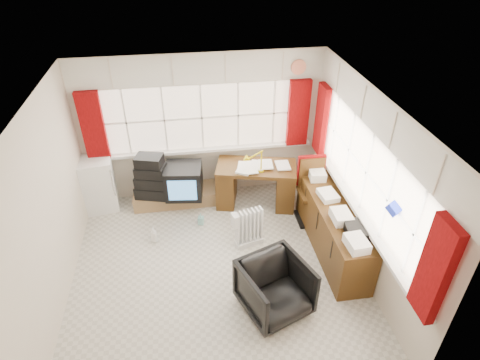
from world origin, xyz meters
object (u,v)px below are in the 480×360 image
object	(u,v)px
task_chair	(311,187)
office_chair	(275,288)
credenza	(333,228)
desk	(256,183)
tv_bench	(175,196)
mini_fridge	(98,183)
radiator	(249,231)
desk_lamp	(261,156)
crt_tv	(184,181)

from	to	relation	value
task_chair	office_chair	distance (m)	2.04
task_chair	credenza	distance (m)	0.83
desk	office_chair	bearing A→B (deg)	-94.55
task_chair	tv_bench	world-z (taller)	task_chair
task_chair	mini_fridge	world-z (taller)	task_chair
office_chair	radiator	world-z (taller)	office_chair
desk_lamp	crt_tv	size ratio (longest dim) A/B	0.61
desk_lamp	tv_bench	size ratio (longest dim) A/B	0.29
radiator	mini_fridge	distance (m)	2.69
desk	desk_lamp	xyz separation A→B (m)	(0.04, -0.17, 0.61)
radiator	mini_fridge	size ratio (longest dim) A/B	0.68
desk_lamp	crt_tv	bearing A→B (deg)	168.27
desk_lamp	radiator	world-z (taller)	desk_lamp
desk	tv_bench	distance (m)	1.43
crt_tv	desk_lamp	bearing A→B (deg)	-11.73
tv_bench	crt_tv	distance (m)	0.46
radiator	mini_fridge	xyz separation A→B (m)	(-2.33, 1.33, 0.21)
task_chair	credenza	world-z (taller)	task_chair
desk	credenza	distance (m)	1.56
mini_fridge	radiator	bearing A→B (deg)	-29.67
office_chair	mini_fridge	size ratio (longest dim) A/B	0.85
crt_tv	mini_fridge	bearing A→B (deg)	170.78
desk	desk_lamp	bearing A→B (deg)	-75.63
desk_lamp	radiator	xyz separation A→B (m)	(-0.34, -0.84, -0.78)
office_chair	desk_lamp	bearing A→B (deg)	62.92
crt_tv	mini_fridge	world-z (taller)	mini_fridge
credenza	radiator	bearing A→B (deg)	167.25
radiator	crt_tv	size ratio (longest dim) A/B	0.96
desk_lamp	task_chair	distance (m)	0.94
task_chair	crt_tv	world-z (taller)	task_chair
office_chair	crt_tv	bearing A→B (deg)	92.78
desk	office_chair	xyz separation A→B (m)	(-0.18, -2.24, -0.06)
desk	mini_fridge	world-z (taller)	mini_fridge
radiator	tv_bench	world-z (taller)	radiator
credenza	office_chair	bearing A→B (deg)	-138.41
tv_bench	desk_lamp	bearing A→B (deg)	-16.10
task_chair	office_chair	size ratio (longest dim) A/B	1.37
mini_fridge	office_chair	bearing A→B (deg)	-46.25
desk_lamp	task_chair	size ratio (longest dim) A/B	0.37
credenza	mini_fridge	distance (m)	3.88
desk_lamp	tv_bench	world-z (taller)	desk_lamp
credenza	crt_tv	distance (m)	2.51
credenza	crt_tv	size ratio (longest dim) A/B	3.04
desk	radiator	xyz separation A→B (m)	(-0.29, -1.01, -0.16)
desk_lamp	radiator	size ratio (longest dim) A/B	0.64
office_chair	radiator	distance (m)	1.24
desk	crt_tv	world-z (taller)	desk
task_chair	desk	bearing A→B (deg)	150.04
task_chair	crt_tv	bearing A→B (deg)	164.46
radiator	tv_bench	xyz separation A→B (m)	(-1.08, 1.25, -0.13)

